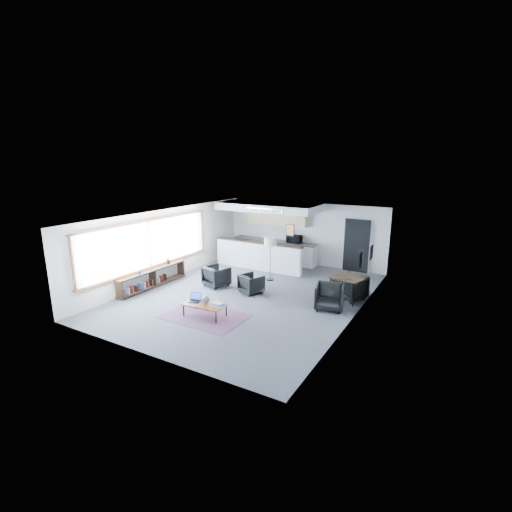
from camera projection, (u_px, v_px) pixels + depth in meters
The scene contains 21 objects.
room at pixel (249, 256), 11.89m from camera, with size 7.02×9.02×2.62m.
window at pixel (149, 245), 12.77m from camera, with size 0.10×5.95×1.66m.
console at pixel (152, 278), 12.85m from camera, with size 0.35×3.00×0.80m.
kitchenette at pixel (270, 232), 15.56m from camera, with size 4.20×1.96×2.60m.
doorway at pixel (357, 245), 14.54m from camera, with size 1.10×0.12×2.15m.
track_light at pixel (265, 210), 13.72m from camera, with size 1.60×0.07×0.15m.
wall_art_lower at pixel (361, 260), 10.49m from camera, with size 0.03×0.38×0.48m.
wall_art_upper at pixel (371, 252), 11.59m from camera, with size 0.03×0.34×0.44m.
kilim_rug at pixel (205, 316), 10.50m from camera, with size 2.30×1.58×0.01m.
coffee_table at pixel (205, 305), 10.42m from camera, with size 1.21×0.70×0.38m.
laptop at pixel (195, 299), 10.61m from camera, with size 0.40×0.36×0.24m.
ceramic_pot at pixel (206, 300), 10.41m from camera, with size 0.22×0.22×0.22m.
book_stack at pixel (219, 304), 10.24m from camera, with size 0.36×0.30×0.10m.
coaster at pixel (205, 307), 10.16m from camera, with size 0.10×0.10×0.01m.
armchair_left at pixel (217, 275), 12.96m from camera, with size 0.76×0.71×0.79m, color black.
armchair_right at pixel (251, 283), 12.31m from camera, with size 0.67×0.63×0.69m, color black.
floor_lamp at pixel (270, 243), 13.38m from camera, with size 0.58×0.58×1.60m.
dining_table at pixel (348, 279), 11.59m from camera, with size 1.07×1.07×0.76m.
dining_chair_near at pixel (329, 298), 10.95m from camera, with size 0.69×0.65×0.71m, color black.
dining_chair_far at pixel (350, 288), 11.76m from camera, with size 0.71×0.66×0.73m, color black.
microwave at pixel (294, 238), 15.55m from camera, with size 0.59×0.32×0.40m, color black.
Camera 1 is at (5.96, -9.85, 4.28)m, focal length 26.00 mm.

